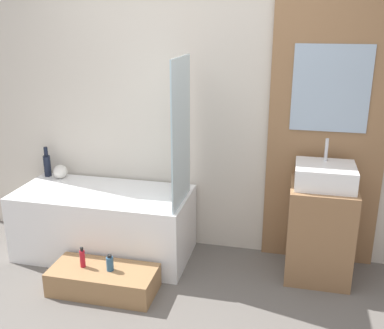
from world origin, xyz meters
The scene contains 11 objects.
wall_tiled_back centered at (0.00, 1.58, 1.30)m, with size 4.20×0.06×2.60m, color beige.
wall_wood_accent centered at (1.02, 1.53, 1.31)m, with size 0.88×0.04×2.60m.
bathtub centered at (-0.70, 1.20, 0.28)m, with size 1.41×0.65×0.56m.
glass_shower_screen centered at (-0.02, 1.15, 1.10)m, with size 0.01×0.51×1.09m, color silver.
wooden_step_bench centered at (-0.49, 0.68, 0.09)m, with size 0.77×0.35×0.18m, color #997047.
vanity_cabinet centered at (1.02, 1.27, 0.37)m, with size 0.47×0.48×0.73m, color #8E6642.
sink centered at (1.02, 1.27, 0.81)m, with size 0.42×0.37×0.33m.
vase_tall_dark centered at (-1.33, 1.45, 0.66)m, with size 0.06×0.06×0.27m.
vase_round_light centered at (-1.19, 1.42, 0.62)m, with size 0.12×0.12×0.12m, color silver.
bottle_soap_primary centered at (-0.64, 0.68, 0.25)m, with size 0.04×0.04×0.16m.
bottle_soap_secondary centered at (-0.43, 0.68, 0.24)m, with size 0.05×0.05×0.12m.
Camera 1 is at (0.78, -1.92, 1.90)m, focal length 42.00 mm.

